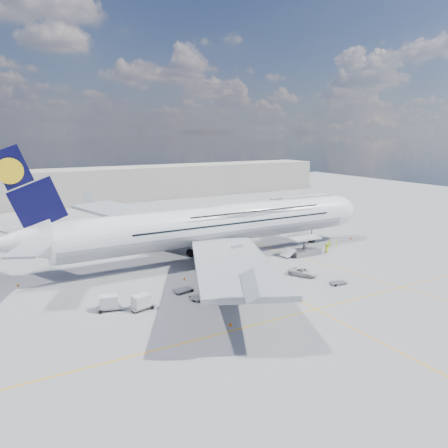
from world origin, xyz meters
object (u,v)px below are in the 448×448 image
cargo_loader (304,249)px  crew_nose (337,244)px  airliner (216,224)px  cone_wing_left_inner (174,247)px  dolly_nose_far (338,283)px  dolly_nose_near (260,263)px  cone_wing_left_outer (112,246)px  cone_wing_right_inner (184,279)px  cone_tail (18,285)px  baggage_tug (219,276)px  service_van (303,272)px  catering_truck_outer (72,234)px  dolly_back (109,302)px  dolly_row_b (183,290)px  dolly_row_c (200,296)px  crew_tug (259,270)px  jet_bridge (298,205)px  crew_loader (330,245)px  cone_wing_right_outer (230,324)px  cone_nose (351,238)px  dolly_row_a (141,302)px  crew_van (327,248)px  catering_truck_inner (131,231)px  crew_wing (202,266)px

cargo_loader → crew_nose: (10.23, 1.16, -0.46)m
airliner → cone_wing_left_inner: size_ratio=150.56×
dolly_nose_far → dolly_nose_near: size_ratio=0.88×
cone_wing_left_outer → cone_wing_right_inner: (4.69, -27.37, -0.01)m
cone_wing_right_inner → cone_tail: cone_tail is taller
baggage_tug → service_van: (14.12, -4.90, -0.15)m
cargo_loader → catering_truck_outer: bearing=139.0°
dolly_nose_near → cone_wing_left_outer: cone_wing_left_outer is taller
crew_nose → cone_wing_left_outer: bearing=104.1°
crew_nose → cone_wing_left_inner: crew_nose is taller
airliner → dolly_back: 30.86m
dolly_row_b → catering_truck_outer: 42.42m
dolly_row_c → crew_tug: (14.24, 5.20, 0.44)m
jet_bridge → crew_nose: size_ratio=11.89×
cone_wing_left_outer → airliner: bearing=-48.5°
jet_bridge → crew_tug: 37.44m
service_van → crew_loader: 20.32m
baggage_tug → cone_wing_left_inner: 23.74m
dolly_back → cone_wing_right_outer: bearing=-32.6°
catering_truck_outer → cone_nose: catering_truck_outer is taller
dolly_row_a → crew_van: dolly_row_a is taller
crew_tug → cone_wing_right_inner: size_ratio=3.00×
cargo_loader → dolly_nose_near: bearing=-173.7°
cone_wing_right_inner → cone_wing_left_outer: bearing=99.7°
baggage_tug → crew_tug: size_ratio=2.01×
catering_truck_outer → cone_wing_left_inner: bearing=-10.8°
dolly_row_a → cone_nose: bearing=1.6°
catering_truck_inner → crew_loader: 45.78m
dolly_nose_far → crew_wing: crew_wing is taller
jet_bridge → catering_truck_inner: 41.85m
dolly_row_c → dolly_nose_far: bearing=-37.8°
jet_bridge → cone_nose: size_ratio=33.16×
catering_truck_outer → cone_nose: 64.69m
dolly_row_c → crew_tug: crew_tug is taller
dolly_nose_near → cone_wing_right_outer: cone_wing_right_outer is taller
crew_nose → crew_van: size_ratio=0.82×
dolly_row_c → cone_wing_left_outer: size_ratio=6.70×
dolly_row_c → cone_wing_left_inner: size_ratio=7.28×
dolly_nose_far → service_van: service_van is taller
airliner → dolly_nose_near: airliner is taller
crew_tug → cone_tail: size_ratio=2.83×
dolly_row_a → dolly_row_b: size_ratio=1.09×
cargo_loader → crew_nose: cargo_loader is taller
cargo_loader → catering_truck_outer: size_ratio=1.05×
baggage_tug → cone_wing_right_inner: 5.96m
dolly_back → crew_wing: size_ratio=1.95×
dolly_nose_far → catering_truck_outer: bearing=132.3°
cone_nose → cone_wing_left_outer: bearing=158.4°
baggage_tug → crew_wing: 6.32m
dolly_back → cone_wing_left_outer: dolly_back is taller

